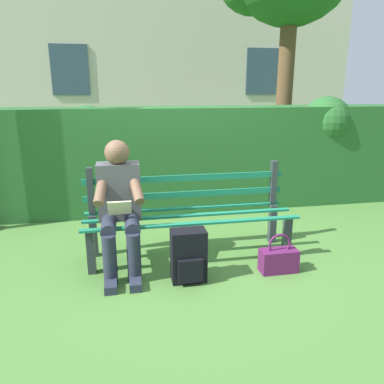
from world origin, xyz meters
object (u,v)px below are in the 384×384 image
backpack (189,256)px  handbag (279,259)px  park_bench (189,212)px  person_seated (120,203)px

backpack → handbag: bearing=-179.6°
park_bench → backpack: park_bench is taller
backpack → person_seated: bearing=-33.2°
person_seated → park_bench: bearing=-165.0°
park_bench → person_seated: (0.66, 0.18, 0.18)m
park_bench → backpack: size_ratio=4.41×
park_bench → handbag: size_ratio=5.54×
park_bench → backpack: bearing=79.7°
person_seated → handbag: bearing=165.4°
person_seated → backpack: size_ratio=2.55×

